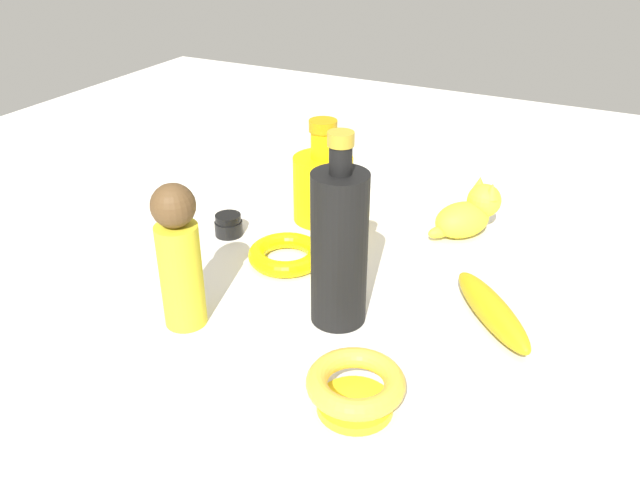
{
  "coord_description": "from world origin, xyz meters",
  "views": [
    {
      "loc": [
        -0.34,
        0.67,
        0.48
      ],
      "look_at": [
        0.0,
        0.0,
        0.06
      ],
      "focal_mm": 36.59,
      "sensor_mm": 36.0,
      "label": 1
    }
  ],
  "objects_px": {
    "banana": "(492,310)",
    "cat_figurine": "(469,213)",
    "bottle_short": "(323,184)",
    "bowl": "(356,387)",
    "nail_polish_jar": "(229,225)",
    "bottle_tall": "(339,247)",
    "bangle": "(286,254)",
    "person_figure_adult": "(179,257)"
  },
  "relations": [
    {
      "from": "bottle_tall",
      "to": "bottle_short",
      "type": "bearing_deg",
      "value": -59.33
    },
    {
      "from": "cat_figurine",
      "to": "bottle_tall",
      "type": "relative_size",
      "value": 0.46
    },
    {
      "from": "cat_figurine",
      "to": "bangle",
      "type": "xyz_separation_m",
      "value": [
        0.21,
        0.2,
        -0.02
      ]
    },
    {
      "from": "bowl",
      "to": "person_figure_adult",
      "type": "bearing_deg",
      "value": -10.32
    },
    {
      "from": "bottle_short",
      "to": "bangle",
      "type": "relative_size",
      "value": 1.52
    },
    {
      "from": "bowl",
      "to": "cat_figurine",
      "type": "height_order",
      "value": "cat_figurine"
    },
    {
      "from": "bottle_short",
      "to": "nail_polish_jar",
      "type": "height_order",
      "value": "bottle_short"
    },
    {
      "from": "cat_figurine",
      "to": "bangle",
      "type": "bearing_deg",
      "value": 44.18
    },
    {
      "from": "bangle",
      "to": "nail_polish_jar",
      "type": "bearing_deg",
      "value": -15.06
    },
    {
      "from": "nail_polish_jar",
      "to": "cat_figurine",
      "type": "xyz_separation_m",
      "value": [
        -0.33,
        -0.17,
        0.02
      ]
    },
    {
      "from": "banana",
      "to": "cat_figurine",
      "type": "xyz_separation_m",
      "value": [
        0.09,
        -0.22,
        0.02
      ]
    },
    {
      "from": "bottle_short",
      "to": "bangle",
      "type": "bearing_deg",
      "value": 96.06
    },
    {
      "from": "bottle_short",
      "to": "nail_polish_jar",
      "type": "relative_size",
      "value": 3.85
    },
    {
      "from": "bottle_short",
      "to": "bowl",
      "type": "height_order",
      "value": "bottle_short"
    },
    {
      "from": "bottle_short",
      "to": "person_figure_adult",
      "type": "relative_size",
      "value": 0.89
    },
    {
      "from": "nail_polish_jar",
      "to": "bangle",
      "type": "bearing_deg",
      "value": 164.94
    },
    {
      "from": "bowl",
      "to": "bottle_tall",
      "type": "distance_m",
      "value": 0.18
    },
    {
      "from": "bangle",
      "to": "bowl",
      "type": "bearing_deg",
      "value": 132.69
    },
    {
      "from": "bottle_tall",
      "to": "cat_figurine",
      "type": "bearing_deg",
      "value": -105.54
    },
    {
      "from": "bottle_short",
      "to": "bangle",
      "type": "height_order",
      "value": "bottle_short"
    },
    {
      "from": "bottle_tall",
      "to": "person_figure_adult",
      "type": "bearing_deg",
      "value": 29.36
    },
    {
      "from": "banana",
      "to": "bangle",
      "type": "xyz_separation_m",
      "value": [
        0.3,
        -0.02,
        -0.01
      ]
    },
    {
      "from": "person_figure_adult",
      "to": "nail_polish_jar",
      "type": "height_order",
      "value": "person_figure_adult"
    },
    {
      "from": "bottle_short",
      "to": "bowl",
      "type": "bearing_deg",
      "value": 121.06
    },
    {
      "from": "bowl",
      "to": "nail_polish_jar",
      "type": "xyz_separation_m",
      "value": [
        0.33,
        -0.26,
        -0.01
      ]
    },
    {
      "from": "bangle",
      "to": "bottle_tall",
      "type": "bearing_deg",
      "value": 144.05
    },
    {
      "from": "nail_polish_jar",
      "to": "bottle_tall",
      "type": "xyz_separation_m",
      "value": [
        -0.25,
        0.12,
        0.09
      ]
    },
    {
      "from": "banana",
      "to": "bottle_tall",
      "type": "relative_size",
      "value": 0.72
    },
    {
      "from": "nail_polish_jar",
      "to": "bottle_tall",
      "type": "bearing_deg",
      "value": 153.31
    },
    {
      "from": "bowl",
      "to": "banana",
      "type": "bearing_deg",
      "value": -112.23
    },
    {
      "from": "person_figure_adult",
      "to": "bowl",
      "type": "relative_size",
      "value": 1.82
    },
    {
      "from": "nail_polish_jar",
      "to": "cat_figurine",
      "type": "distance_m",
      "value": 0.37
    },
    {
      "from": "nail_polish_jar",
      "to": "bottle_tall",
      "type": "relative_size",
      "value": 0.18
    },
    {
      "from": "banana",
      "to": "person_figure_adult",
      "type": "bearing_deg",
      "value": -104.55
    },
    {
      "from": "banana",
      "to": "person_figure_adult",
      "type": "height_order",
      "value": "person_figure_adult"
    },
    {
      "from": "bottle_short",
      "to": "banana",
      "type": "distance_m",
      "value": 0.36
    },
    {
      "from": "nail_polish_jar",
      "to": "cat_figurine",
      "type": "bearing_deg",
      "value": -152.65
    },
    {
      "from": "cat_figurine",
      "to": "bangle",
      "type": "distance_m",
      "value": 0.29
    },
    {
      "from": "bottle_short",
      "to": "person_figure_adult",
      "type": "distance_m",
      "value": 0.33
    },
    {
      "from": "bowl",
      "to": "bottle_short",
      "type": "bearing_deg",
      "value": -58.94
    },
    {
      "from": "bottle_short",
      "to": "bottle_tall",
      "type": "xyz_separation_m",
      "value": [
        -0.14,
        0.24,
        0.04
      ]
    },
    {
      "from": "bowl",
      "to": "nail_polish_jar",
      "type": "relative_size",
      "value": 2.36
    }
  ]
}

